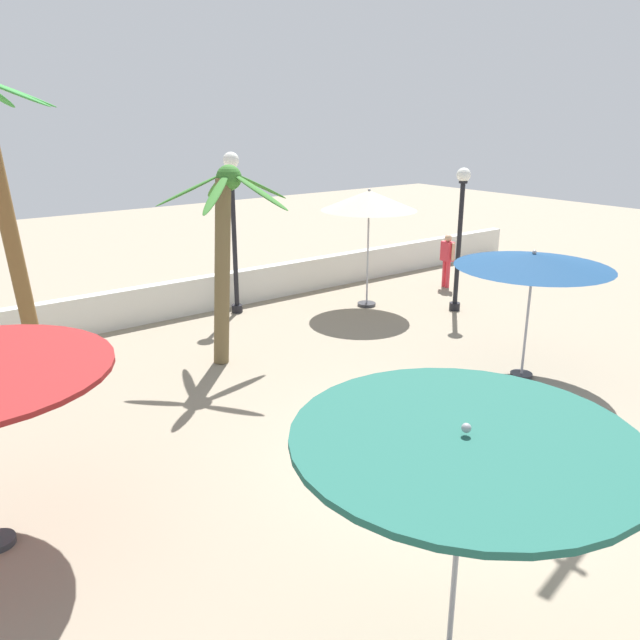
% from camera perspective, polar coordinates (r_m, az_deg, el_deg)
% --- Properties ---
extents(ground_plane, '(56.00, 56.00, 0.00)m').
position_cam_1_polar(ground_plane, '(9.81, 11.49, -12.43)').
color(ground_plane, gray).
extents(boundary_wall, '(25.20, 0.30, 0.92)m').
position_cam_1_polar(boundary_wall, '(16.47, -12.44, 1.94)').
color(boundary_wall, silver).
rests_on(boundary_wall, ground_plane).
extents(patio_umbrella_0, '(2.82, 2.82, 2.60)m').
position_cam_1_polar(patio_umbrella_0, '(5.30, 12.88, -11.50)').
color(patio_umbrella_0, '#333338').
rests_on(patio_umbrella_0, ground_plane).
extents(patio_umbrella_1, '(2.48, 2.48, 3.11)m').
position_cam_1_polar(patio_umbrella_1, '(16.49, 4.44, 10.64)').
color(patio_umbrella_1, '#333338').
rests_on(patio_umbrella_1, ground_plane).
extents(patio_umbrella_2, '(2.90, 2.90, 2.53)m').
position_cam_1_polar(patio_umbrella_2, '(12.40, 18.68, 5.04)').
color(patio_umbrella_2, '#333338').
rests_on(patio_umbrella_2, ground_plane).
extents(palm_tree_1, '(2.77, 2.83, 4.00)m').
position_cam_1_polar(palm_tree_1, '(12.74, -8.59, 7.09)').
color(palm_tree_1, brown).
rests_on(palm_tree_1, ground_plane).
extents(lamp_post_0, '(0.39, 0.39, 4.05)m').
position_cam_1_polar(lamp_post_0, '(16.04, -7.83, 9.59)').
color(lamp_post_0, black).
rests_on(lamp_post_0, ground_plane).
extents(lamp_post_2, '(0.35, 0.35, 3.66)m').
position_cam_1_polar(lamp_post_2, '(16.53, 12.51, 8.18)').
color(lamp_post_2, black).
rests_on(lamp_post_2, ground_plane).
extents(lounge_chair_2, '(1.31, 1.91, 0.82)m').
position_cam_1_polar(lounge_chair_2, '(10.29, 21.93, -9.40)').
color(lounge_chair_2, '#B7B7BC').
rests_on(lounge_chair_2, ground_plane).
extents(guest_1, '(0.28, 0.56, 1.58)m').
position_cam_1_polar(guest_1, '(19.03, 11.39, 5.71)').
color(guest_1, '#D8333F').
rests_on(guest_1, ground_plane).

